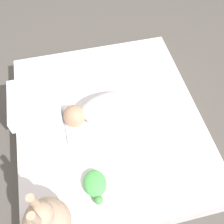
# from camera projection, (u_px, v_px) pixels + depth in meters

# --- Properties ---
(ground_plane) EXTENTS (12.00, 12.00, 0.00)m
(ground_plane) POSITION_uv_depth(u_px,v_px,m) (109.00, 135.00, 1.74)
(ground_plane) COLOR #514C47
(bed_mattress) EXTENTS (1.24, 1.09, 0.21)m
(bed_mattress) POSITION_uv_depth(u_px,v_px,m) (109.00, 128.00, 1.65)
(bed_mattress) COLOR white
(bed_mattress) RESTS_ON ground_plane
(burp_cloth) EXTENTS (0.24, 0.21, 0.02)m
(burp_cloth) POSITION_uv_depth(u_px,v_px,m) (83.00, 122.00, 1.54)
(burp_cloth) COLOR white
(burp_cloth) RESTS_ON bed_mattress
(swaddled_baby) EXTENTS (0.20, 0.51, 0.16)m
(swaddled_baby) POSITION_uv_depth(u_px,v_px,m) (109.00, 108.00, 1.51)
(swaddled_baby) COLOR white
(swaddled_baby) RESTS_ON bed_mattress
(pillow) EXTENTS (0.33, 0.30, 0.09)m
(pillow) POSITION_uv_depth(u_px,v_px,m) (35.00, 102.00, 1.58)
(pillow) COLOR white
(pillow) RESTS_ON bed_mattress
(bunny_plush) EXTENTS (0.21, 0.21, 0.39)m
(bunny_plush) POSITION_uv_depth(u_px,v_px,m) (46.00, 221.00, 1.13)
(bunny_plush) COLOR tan
(bunny_plush) RESTS_ON bed_mattress
(turtle_plush) EXTENTS (0.18, 0.12, 0.06)m
(turtle_plush) POSITION_uv_depth(u_px,v_px,m) (95.00, 185.00, 1.32)
(turtle_plush) COLOR #51B756
(turtle_plush) RESTS_ON bed_mattress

